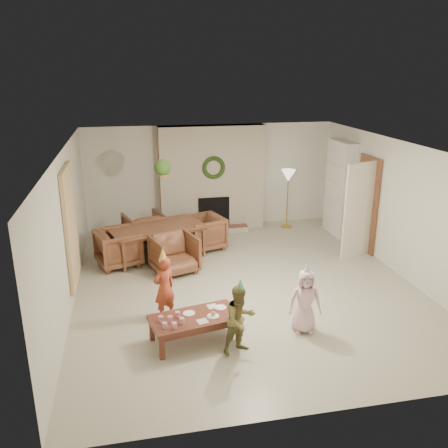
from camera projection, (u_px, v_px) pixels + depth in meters
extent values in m
plane|color=#B7B29E|center=(244.00, 284.00, 8.70)|extent=(7.00, 7.00, 0.00)
plane|color=white|center=(246.00, 148.00, 7.91)|extent=(7.00, 7.00, 0.00)
plane|color=silver|center=(211.00, 176.00, 11.56)|extent=(7.00, 0.00, 7.00)
plane|color=silver|center=(325.00, 317.00, 5.05)|extent=(7.00, 0.00, 7.00)
plane|color=silver|center=(67.00, 230.00, 7.74)|extent=(0.00, 7.00, 7.00)
plane|color=silver|center=(401.00, 209.00, 8.87)|extent=(0.00, 7.00, 7.00)
cube|color=#5B2018|center=(212.00, 178.00, 11.37)|extent=(2.50, 0.40, 2.50)
cube|color=maroon|center=(215.00, 230.00, 11.42)|extent=(1.60, 0.30, 0.12)
cube|color=black|center=(214.00, 212.00, 11.46)|extent=(0.75, 0.12, 0.75)
torus|color=#1D3614|center=(214.00, 168.00, 11.07)|extent=(0.54, 0.10, 0.54)
cylinder|color=gold|center=(286.00, 226.00, 11.83)|extent=(0.27, 0.27, 0.03)
cylinder|color=gold|center=(287.00, 201.00, 11.62)|extent=(0.03, 0.03, 1.30)
cone|color=beige|center=(288.00, 176.00, 11.43)|extent=(0.35, 0.35, 0.29)
cube|color=white|center=(340.00, 188.00, 11.03)|extent=(0.30, 1.00, 2.20)
cube|color=white|center=(337.00, 215.00, 11.23)|extent=(0.30, 0.92, 0.03)
cube|color=white|center=(338.00, 199.00, 11.11)|extent=(0.30, 0.92, 0.03)
cube|color=white|center=(340.00, 182.00, 10.98)|extent=(0.30, 0.92, 0.03)
cube|color=white|center=(341.00, 165.00, 10.85)|extent=(0.30, 0.92, 0.03)
cube|color=#A83F1F|center=(339.00, 211.00, 11.04)|extent=(0.20, 0.40, 0.24)
cube|color=navy|center=(337.00, 193.00, 11.10)|extent=(0.20, 0.44, 0.24)
cube|color=#AC9B25|center=(341.00, 178.00, 10.84)|extent=(0.20, 0.36, 0.22)
cube|color=brown|center=(367.00, 204.00, 10.05)|extent=(0.05, 0.86, 2.04)
cube|color=beige|center=(359.00, 211.00, 9.64)|extent=(0.77, 0.32, 2.00)
cube|color=beige|center=(71.00, 226.00, 7.93)|extent=(0.06, 1.20, 2.00)
imported|color=brown|center=(158.00, 242.00, 9.81)|extent=(2.14, 1.59, 0.67)
imported|color=brown|center=(174.00, 254.00, 9.11)|extent=(1.00, 1.01, 0.74)
imported|color=brown|center=(144.00, 229.00, 10.50)|extent=(1.00, 1.01, 0.74)
imported|color=brown|center=(119.00, 248.00, 9.41)|extent=(1.01, 1.00, 0.74)
imported|color=brown|center=(203.00, 233.00, 10.29)|extent=(1.01, 1.00, 0.74)
cylinder|color=tan|center=(162.00, 156.00, 9.17)|extent=(0.01, 0.01, 0.70)
cylinder|color=#A66835|center=(163.00, 174.00, 9.28)|extent=(0.16, 0.16, 0.12)
sphere|color=#284C19|center=(162.00, 168.00, 9.24)|extent=(0.32, 0.32, 0.32)
cube|color=#5B2B1E|center=(195.00, 318.00, 6.79)|extent=(1.37, 0.88, 0.06)
cube|color=#5B2B1E|center=(195.00, 322.00, 6.82)|extent=(1.25, 0.76, 0.08)
cube|color=#5B2B1E|center=(162.00, 348.00, 6.41)|extent=(0.08, 0.08, 0.33)
cube|color=#5B2B1E|center=(239.00, 330.00, 6.85)|extent=(0.08, 0.08, 0.33)
cube|color=#5B2B1E|center=(152.00, 330.00, 6.86)|extent=(0.08, 0.08, 0.33)
cube|color=#5B2B1E|center=(225.00, 314.00, 7.30)|extent=(0.08, 0.08, 0.33)
cylinder|color=silver|center=(165.00, 326.00, 6.46)|extent=(0.08, 0.08, 0.09)
cylinder|color=silver|center=(161.00, 319.00, 6.63)|extent=(0.08, 0.08, 0.09)
cylinder|color=silver|center=(174.00, 325.00, 6.46)|extent=(0.08, 0.08, 0.09)
cylinder|color=silver|center=(170.00, 319.00, 6.63)|extent=(0.08, 0.08, 0.09)
cylinder|color=silver|center=(182.00, 321.00, 6.58)|extent=(0.08, 0.08, 0.09)
cylinder|color=silver|center=(178.00, 314.00, 6.75)|extent=(0.08, 0.08, 0.09)
cylinder|color=white|center=(189.00, 313.00, 6.87)|extent=(0.21, 0.21, 0.01)
cylinder|color=white|center=(213.00, 316.00, 6.79)|extent=(0.21, 0.21, 0.01)
cylinder|color=white|center=(220.00, 307.00, 7.03)|extent=(0.21, 0.21, 0.01)
sphere|color=tan|center=(213.00, 314.00, 6.78)|extent=(0.08, 0.08, 0.07)
cube|color=#E4A8AE|center=(202.00, 321.00, 6.65)|extent=(0.17, 0.17, 0.01)
cube|color=#E4A8AE|center=(212.00, 306.00, 7.07)|extent=(0.17, 0.17, 0.01)
imported|color=#A33C23|center=(164.00, 288.00, 7.36)|extent=(0.45, 0.40, 1.04)
cone|color=#C8D246|center=(163.00, 255.00, 7.18)|extent=(0.16, 0.16, 0.20)
imported|color=#965729|center=(240.00, 320.00, 6.48)|extent=(0.59, 0.53, 1.00)
cone|color=#47A667|center=(240.00, 284.00, 6.31)|extent=(0.12, 0.12, 0.16)
imported|color=silver|center=(305.00, 301.00, 7.01)|extent=(0.53, 0.40, 0.98)
cone|color=silver|center=(307.00, 268.00, 6.84)|extent=(0.16, 0.16, 0.18)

